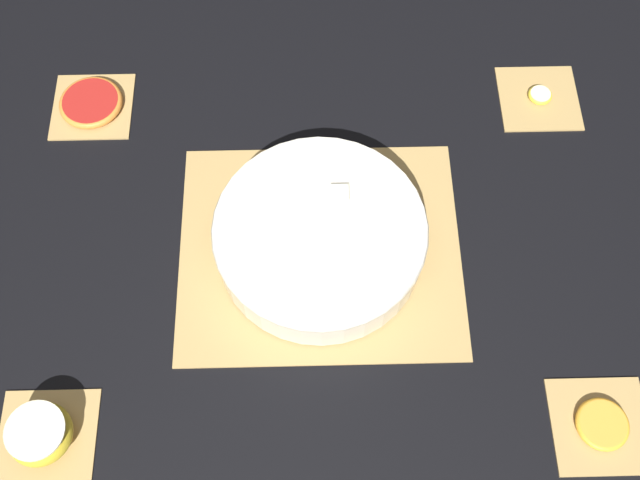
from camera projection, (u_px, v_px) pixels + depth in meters
ground_plane at (320, 250)px, 1.08m from camera, size 6.00×6.00×0.00m
bamboo_mat_center at (320, 249)px, 1.08m from camera, size 0.40×0.34×0.01m
coaster_mat_near_left at (539, 98)px, 1.20m from camera, size 0.13×0.13×0.01m
coaster_mat_near_right at (92, 106)px, 1.19m from camera, size 0.13×0.13×0.01m
coaster_mat_far_left at (600, 426)px, 0.97m from camera, size 0.13×0.13×0.01m
coaster_mat_far_right at (47, 438)px, 0.96m from camera, size 0.13×0.13×0.01m
fruit_salad_bowl at (320, 237)px, 1.04m from camera, size 0.30×0.30×0.07m
apple_half at (40, 434)px, 0.94m from camera, size 0.08×0.08×0.05m
orange_slice_whole at (602, 424)px, 0.96m from camera, size 0.07×0.07×0.01m
banana_coin_single at (540, 95)px, 1.19m from camera, size 0.04×0.04×0.01m
grapefruit_slice at (91, 103)px, 1.18m from camera, size 0.10×0.10×0.01m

